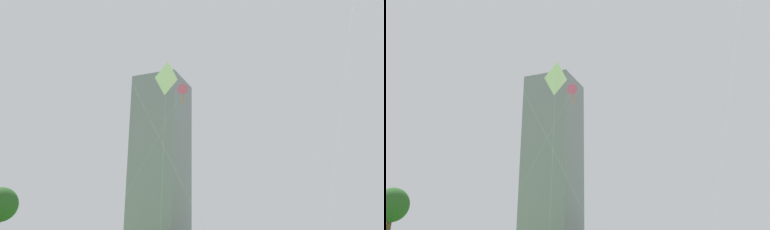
% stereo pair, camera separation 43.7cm
% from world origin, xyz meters
% --- Properties ---
extents(kite_flying_0, '(12.09, 3.15, 20.60)m').
position_xyz_m(kite_flying_0, '(-4.01, 27.26, 19.84)').
color(kite_flying_0, silver).
rests_on(kite_flying_0, ground).
extents(kite_flying_2, '(2.61, 6.83, 22.55)m').
position_xyz_m(kite_flying_2, '(-6.09, 26.77, 21.26)').
color(kite_flying_2, silver).
rests_on(kite_flying_2, ground).
extents(park_tree_0, '(3.52, 3.52, 7.60)m').
position_xyz_m(park_tree_0, '(-22.24, 21.51, 5.71)').
color(park_tree_0, brown).
rests_on(park_tree_0, ground).
extents(distant_highrise_0, '(22.51, 23.24, 68.12)m').
position_xyz_m(distant_highrise_0, '(-32.74, 129.80, 34.06)').
color(distant_highrise_0, gray).
rests_on(distant_highrise_0, ground).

